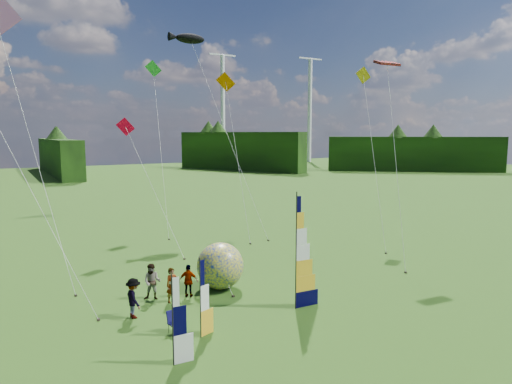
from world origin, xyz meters
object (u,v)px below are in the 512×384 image
feather_banner_main (296,253)px  bol_inflatable (220,266)px  kite_whale (225,121)px  spectator_d (189,281)px  side_banner_far (173,322)px  camp_chair (175,322)px  side_banner_left (200,299)px  spectator_a (172,285)px  spectator_b (152,282)px  spectator_c (134,298)px

feather_banner_main → bol_inflatable: bearing=115.2°
kite_whale → spectator_d: bearing=-127.2°
bol_inflatable → kite_whale: 17.82m
side_banner_far → kite_whale: bearing=61.1°
spectator_d → camp_chair: bearing=99.1°
side_banner_left → spectator_a: size_ratio=1.86×
side_banner_far → spectator_b: (1.37, 6.85, -0.72)m
camp_chair → kite_whale: (11.38, 18.12, 8.94)m
side_banner_left → kite_whale: bearing=41.4°
feather_banner_main → side_banner_far: bearing=-160.0°
camp_chair → kite_whale: size_ratio=0.05×
spectator_d → spectator_c: bearing=60.1°
bol_inflatable → spectator_c: 5.37m
side_banner_far → spectator_c: (-0.07, 5.01, -0.72)m
spectator_a → spectator_c: 2.37m
side_banner_far → spectator_d: size_ratio=1.93×
side_banner_left → spectator_d: (1.34, 4.66, -0.78)m
side_banner_far → camp_chair: size_ratio=3.47×
spectator_b → spectator_c: (-1.44, -1.84, -0.00)m
side_banner_left → spectator_c: 3.93m
spectator_c → spectator_d: 3.40m
spectator_c → camp_chair: (1.06, -2.47, -0.45)m
bol_inflatable → spectator_a: bearing=-167.7°
spectator_a → spectator_b: (-0.73, 0.88, 0.05)m
spectator_c → side_banner_far: bearing=176.3°
spectator_a → kite_whale: kite_whale is taller
spectator_a → spectator_c: bearing=-161.8°
spectator_c → kite_whale: bearing=-43.0°
spectator_a → spectator_b: spectator_b is taller
feather_banner_main → spectator_d: 5.87m
camp_chair → side_banner_far: bearing=-122.8°
feather_banner_main → kite_whale: size_ratio=0.29×
side_banner_far → spectator_d: side_banner_far is taller
spectator_b → camp_chair: bearing=-62.9°
bol_inflatable → spectator_a: 3.04m
side_banner_far → spectator_a: side_banner_far is taller
side_banner_far → bol_inflatable: side_banner_far is taller
spectator_b → bol_inflatable: bearing=28.4°
camp_chair → kite_whale: kite_whale is taller
side_banner_left → kite_whale: 23.17m
spectator_b → feather_banner_main: bearing=-7.8°
side_banner_far → spectator_a: size_ratio=1.87×
side_banner_left → bol_inflatable: size_ratio=1.29×
side_banner_left → camp_chair: size_ratio=3.45×
side_banner_left → camp_chair: side_banner_left is taller
feather_banner_main → side_banner_far: size_ratio=1.66×
spectator_b → spectator_c: spectator_b is taller
spectator_a → spectator_d: spectator_a is taller
side_banner_left → kite_whale: (10.62, 19.06, 7.78)m
side_banner_left → spectator_b: size_ratio=1.77×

